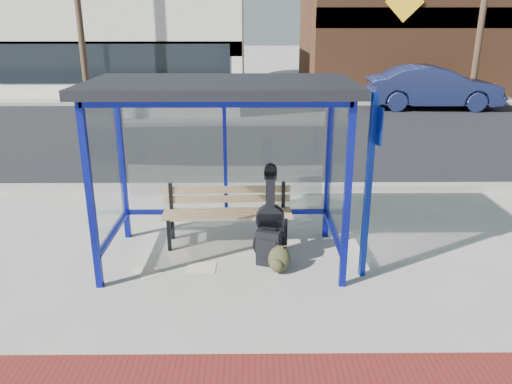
{
  "coord_description": "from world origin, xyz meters",
  "views": [
    {
      "loc": [
        0.38,
        -6.22,
        3.13
      ],
      "look_at": [
        0.44,
        0.2,
        0.9
      ],
      "focal_mm": 35.0,
      "sensor_mm": 36.0,
      "label": 1
    }
  ],
  "objects_px": {
    "bench": "(227,210)",
    "backpack": "(279,260)",
    "suitcase": "(269,247)",
    "guitar_bag": "(270,228)",
    "fire_hydrant": "(493,92)",
    "parked_car": "(433,87)"
  },
  "relations": [
    {
      "from": "bench",
      "to": "backpack",
      "type": "relative_size",
      "value": 5.3
    },
    {
      "from": "bench",
      "to": "suitcase",
      "type": "relative_size",
      "value": 3.46
    },
    {
      "from": "bench",
      "to": "guitar_bag",
      "type": "bearing_deg",
      "value": -45.47
    },
    {
      "from": "suitcase",
      "to": "backpack",
      "type": "bearing_deg",
      "value": -40.74
    },
    {
      "from": "fire_hydrant",
      "to": "suitcase",
      "type": "bearing_deg",
      "value": -123.96
    },
    {
      "from": "fire_hydrant",
      "to": "guitar_bag",
      "type": "bearing_deg",
      "value": -124.22
    },
    {
      "from": "suitcase",
      "to": "parked_car",
      "type": "distance_m",
      "value": 13.99
    },
    {
      "from": "guitar_bag",
      "to": "backpack",
      "type": "relative_size",
      "value": 3.6
    },
    {
      "from": "guitar_bag",
      "to": "suitcase",
      "type": "xyz_separation_m",
      "value": [
        -0.02,
        -0.16,
        -0.21
      ]
    },
    {
      "from": "guitar_bag",
      "to": "bench",
      "type": "bearing_deg",
      "value": 139.65
    },
    {
      "from": "suitcase",
      "to": "fire_hydrant",
      "type": "bearing_deg",
      "value": 74.14
    },
    {
      "from": "suitcase",
      "to": "bench",
      "type": "bearing_deg",
      "value": 146.32
    },
    {
      "from": "backpack",
      "to": "fire_hydrant",
      "type": "height_order",
      "value": "fire_hydrant"
    },
    {
      "from": "fire_hydrant",
      "to": "bench",
      "type": "bearing_deg",
      "value": -127.05
    },
    {
      "from": "fire_hydrant",
      "to": "backpack",
      "type": "bearing_deg",
      "value": -123.21
    },
    {
      "from": "bench",
      "to": "suitcase",
      "type": "bearing_deg",
      "value": -53.59
    },
    {
      "from": "parked_car",
      "to": "bench",
      "type": "bearing_deg",
      "value": 151.45
    },
    {
      "from": "backpack",
      "to": "parked_car",
      "type": "distance_m",
      "value": 14.12
    },
    {
      "from": "backpack",
      "to": "guitar_bag",
      "type": "bearing_deg",
      "value": 124.23
    },
    {
      "from": "suitcase",
      "to": "backpack",
      "type": "height_order",
      "value": "suitcase"
    },
    {
      "from": "bench",
      "to": "fire_hydrant",
      "type": "height_order",
      "value": "bench"
    },
    {
      "from": "suitcase",
      "to": "fire_hydrant",
      "type": "xyz_separation_m",
      "value": [
        9.43,
        14.01,
        0.15
      ]
    }
  ]
}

